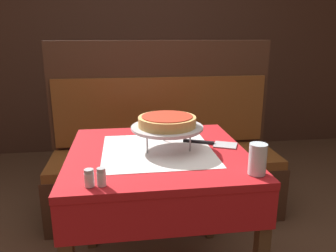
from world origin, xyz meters
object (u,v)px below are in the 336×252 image
dining_table_rear (162,101)px  pizza_server (212,143)px  dining_table_front (158,173)px  pepper_shaker (101,177)px  deep_dish_pizza (167,121)px  salt_shaker (89,178)px  booth_bench (165,166)px  condiment_caddy (155,86)px  water_glass_near (258,159)px  pizza_pan_stand (167,128)px

dining_table_rear → pizza_server: 1.62m
dining_table_front → pepper_shaker: size_ratio=12.24×
deep_dish_pizza → salt_shaker: 0.50m
booth_bench → condiment_caddy: 1.05m
deep_dish_pizza → pizza_server: bearing=6.7°
dining_table_rear → water_glass_near: (0.13, -1.99, 0.16)m
booth_bench → pepper_shaker: size_ratio=24.43×
water_glass_near → pepper_shaker: (-0.59, -0.02, -0.03)m
deep_dish_pizza → pizza_server: (0.23, 0.03, -0.13)m
salt_shaker → booth_bench: bearing=69.9°
dining_table_front → pizza_pan_stand: 0.22m
booth_bench → pepper_shaker: 1.26m
dining_table_front → water_glass_near: size_ratio=6.72×
dining_table_rear → booth_bench: size_ratio=0.46×
pizza_server → condiment_caddy: bearing=93.9°
water_glass_near → condiment_caddy: size_ratio=0.76×
pepper_shaker → dining_table_front: bearing=55.4°
salt_shaker → pepper_shaker: bearing=0.0°
dining_table_front → booth_bench: booth_bench is taller
dining_table_front → condiment_caddy: condiment_caddy is taller
booth_bench → deep_dish_pizza: size_ratio=6.06×
deep_dish_pizza → pizza_server: size_ratio=1.02×
dining_table_rear → booth_bench: bearing=-96.0°
dining_table_front → pepper_shaker: pepper_shaker is taller
pizza_server → booth_bench: bearing=101.1°
dining_table_rear → pizza_server: pizza_server is taller
dining_table_front → deep_dish_pizza: (0.05, 0.02, 0.25)m
water_glass_near → pepper_shaker: size_ratio=1.82×
dining_table_front → water_glass_near: (0.35, -0.32, 0.17)m
pepper_shaker → deep_dish_pizza: bearing=52.1°
condiment_caddy → salt_shaker: bearing=-102.0°
pizza_pan_stand → water_glass_near: (0.30, -0.34, -0.04)m
booth_bench → condiment_caddy: size_ratio=10.24×
deep_dish_pizza → pepper_shaker: size_ratio=4.03×
salt_shaker → condiment_caddy: bearing=78.0°
booth_bench → salt_shaker: (-0.41, -1.13, 0.44)m
salt_shaker → deep_dish_pizza: bearing=48.2°
dining_table_rear → condiment_caddy: condiment_caddy is taller
pizza_pan_stand → condiment_caddy: 1.72m
salt_shaker → pizza_pan_stand: bearing=48.2°
water_glass_near → condiment_caddy: (-0.19, 2.06, -0.03)m
dining_table_rear → deep_dish_pizza: 1.67m
deep_dish_pizza → pepper_shaker: 0.47m
dining_table_front → booth_bench: (0.13, 0.78, -0.29)m
deep_dish_pizza → water_glass_near: 0.46m
salt_shaker → pepper_shaker: size_ratio=0.97×
pizza_pan_stand → deep_dish_pizza: size_ratio=1.26×
deep_dish_pizza → pepper_shaker: bearing=-127.9°
pizza_server → condiment_caddy: (-0.12, 1.69, 0.03)m
booth_bench → pizza_server: size_ratio=6.18×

